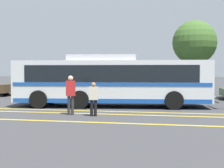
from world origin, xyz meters
name	(u,v)px	position (x,y,z in m)	size (l,w,h in m)	color
ground_plane	(105,106)	(0.00, 0.00, 0.00)	(220.00, 220.00, 0.00)	#38383A
lane_strip_0	(104,111)	(0.49, -2.41, 0.00)	(0.20, 31.01, 0.01)	gold
lane_strip_1	(99,114)	(0.49, -3.45, 0.00)	(0.20, 31.01, 0.01)	gold
lane_strip_2	(84,122)	(0.49, -5.91, 0.00)	(0.20, 31.01, 0.01)	gold
curb_strip	(129,96)	(0.49, 6.64, 0.07)	(39.01, 0.36, 0.15)	#99999E
transit_bus	(112,80)	(0.48, -0.21, 1.52)	(11.52, 3.90, 2.99)	silver
parked_car_1	(43,88)	(-6.33, 5.48, 0.74)	(4.15, 2.04, 1.45)	black
parked_car_2	(108,89)	(-0.98, 5.38, 0.73)	(4.37, 1.85, 1.44)	#9E9EA3
parked_car_3	(173,90)	(3.92, 5.39, 0.72)	(4.15, 1.96, 1.43)	#9E9EA3
pedestrian_1	(71,92)	(-0.72, -4.01, 1.06)	(0.45, 0.30, 1.84)	#2D2D33
pedestrian_2	(94,97)	(0.44, -4.22, 0.87)	(0.46, 0.32, 1.54)	black
tree_1	(195,43)	(5.69, 9.33, 4.48)	(3.70, 3.70, 6.35)	#513823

